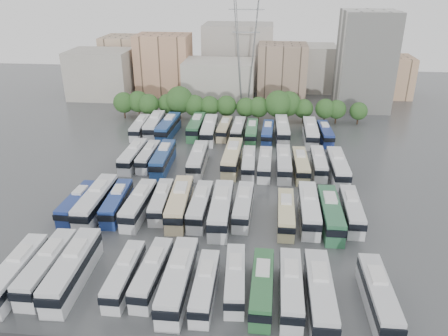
# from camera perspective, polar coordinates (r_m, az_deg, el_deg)

# --- Properties ---
(ground) EXTENTS (220.00, 220.00, 0.00)m
(ground) POSITION_cam_1_polar(r_m,az_deg,el_deg) (74.19, -1.06, -3.97)
(ground) COLOR #424447
(ground) RESTS_ON ground
(tree_line) EXTENTS (64.71, 8.09, 8.77)m
(tree_line) POSITION_cam_1_polar(r_m,az_deg,el_deg) (111.67, 0.65, 8.28)
(tree_line) COLOR black
(tree_line) RESTS_ON ground
(city_buildings) EXTENTS (102.00, 35.00, 20.00)m
(city_buildings) POSITION_cam_1_polar(r_m,az_deg,el_deg) (140.27, -0.67, 13.07)
(city_buildings) COLOR #9E998E
(city_buildings) RESTS_ON ground
(apartment_tower) EXTENTS (14.00, 14.00, 26.00)m
(apartment_tower) POSITION_cam_1_polar(r_m,az_deg,el_deg) (127.55, 17.94, 13.16)
(apartment_tower) COLOR silver
(apartment_tower) RESTS_ON ground
(electricity_pylon) EXTENTS (9.00, 6.91, 33.83)m
(electricity_pylon) POSITION_cam_1_polar(r_m,az_deg,el_deg) (116.20, 2.89, 16.10)
(electricity_pylon) COLOR slate
(electricity_pylon) RESTS_ON ground
(bus_r0_s0) EXTENTS (2.95, 12.55, 3.92)m
(bus_r0_s0) POSITION_cam_1_polar(r_m,az_deg,el_deg) (59.75, -25.50, -12.20)
(bus_r0_s0) COLOR white
(bus_r0_s0) RESTS_ON ground
(bus_r0_s1) EXTENTS (2.75, 12.59, 3.95)m
(bus_r0_s1) POSITION_cam_1_polar(r_m,az_deg,el_deg) (59.30, -22.08, -11.80)
(bus_r0_s1) COLOR silver
(bus_r0_s1) RESTS_ON ground
(bus_r0_s2) EXTENTS (3.23, 13.54, 4.23)m
(bus_r0_s2) POSITION_cam_1_polar(r_m,az_deg,el_deg) (57.56, -19.18, -12.32)
(bus_r0_s2) COLOR silver
(bus_r0_s2) RESTS_ON ground
(bus_r0_s4) EXTENTS (2.47, 10.89, 3.41)m
(bus_r0_s4) POSITION_cam_1_polar(r_m,az_deg,el_deg) (55.65, -12.86, -13.38)
(bus_r0_s4) COLOR silver
(bus_r0_s4) RESTS_ON ground
(bus_r0_s5) EXTENTS (3.02, 11.45, 3.56)m
(bus_r0_s5) POSITION_cam_1_polar(r_m,az_deg,el_deg) (55.16, -9.35, -13.32)
(bus_r0_s5) COLOR silver
(bus_r0_s5) RESTS_ON ground
(bus_r0_s6) EXTENTS (2.92, 13.18, 4.13)m
(bus_r0_s6) POSITION_cam_1_polar(r_m,az_deg,el_deg) (53.28, -6.01, -14.26)
(bus_r0_s6) COLOR silver
(bus_r0_s6) RESTS_ON ground
(bus_r0_s7) EXTENTS (2.39, 10.89, 3.41)m
(bus_r0_s7) POSITION_cam_1_polar(r_m,az_deg,el_deg) (52.69, -2.49, -15.13)
(bus_r0_s7) COLOR silver
(bus_r0_s7) RESTS_ON ground
(bus_r0_s8) EXTENTS (2.91, 10.91, 3.39)m
(bus_r0_s8) POSITION_cam_1_polar(r_m,az_deg,el_deg) (53.73, 1.46, -14.22)
(bus_r0_s8) COLOR silver
(bus_r0_s8) RESTS_ON ground
(bus_r0_s9) EXTENTS (2.77, 11.54, 3.60)m
(bus_r0_s9) POSITION_cam_1_polar(r_m,az_deg,el_deg) (52.60, 4.99, -15.16)
(bus_r0_s9) COLOR #2B6437
(bus_r0_s9) RESTS_ON ground
(bus_r0_s10) EXTENTS (2.72, 11.81, 3.70)m
(bus_r0_s10) POSITION_cam_1_polar(r_m,az_deg,el_deg) (52.78, 8.72, -15.17)
(bus_r0_s10) COLOR silver
(bus_r0_s10) RESTS_ON ground
(bus_r0_s11) EXTENTS (2.82, 12.86, 4.03)m
(bus_r0_s11) POSITION_cam_1_polar(r_m,az_deg,el_deg) (52.30, 12.40, -15.71)
(bus_r0_s11) COLOR silver
(bus_r0_s11) RESTS_ON ground
(bus_r0_s13) EXTENTS (2.78, 12.17, 3.81)m
(bus_r0_s13) POSITION_cam_1_polar(r_m,az_deg,el_deg) (53.92, 19.51, -15.45)
(bus_r0_s13) COLOR silver
(bus_r0_s13) RESTS_ON ground
(bus_r1_s0) EXTENTS (2.83, 11.10, 3.46)m
(bus_r1_s0) POSITION_cam_1_polar(r_m,az_deg,el_deg) (73.07, -18.58, -4.32)
(bus_r1_s0) COLOR navy
(bus_r1_s0) RESTS_ON ground
(bus_r1_s1) EXTENTS (2.97, 13.46, 4.22)m
(bus_r1_s1) POSITION_cam_1_polar(r_m,az_deg,el_deg) (71.90, -16.36, -4.16)
(bus_r1_s1) COLOR silver
(bus_r1_s1) RESTS_ON ground
(bus_r1_s2) EXTENTS (3.06, 11.64, 3.62)m
(bus_r1_s2) POSITION_cam_1_polar(r_m,az_deg,el_deg) (71.28, -13.82, -4.38)
(bus_r1_s2) COLOR navy
(bus_r1_s2) RESTS_ON ground
(bus_r1_s3) EXTENTS (3.01, 12.22, 3.81)m
(bus_r1_s3) POSITION_cam_1_polar(r_m,az_deg,el_deg) (69.90, -11.08, -4.62)
(bus_r1_s3) COLOR silver
(bus_r1_s3) RESTS_ON ground
(bus_r1_s4) EXTENTS (2.94, 11.14, 3.46)m
(bus_r1_s4) POSITION_cam_1_polar(r_m,az_deg,el_deg) (70.52, -8.19, -4.27)
(bus_r1_s4) COLOR silver
(bus_r1_s4) RESTS_ON ground
(bus_r1_s5) EXTENTS (3.52, 13.40, 4.17)m
(bus_r1_s5) POSITION_cam_1_polar(r_m,az_deg,el_deg) (68.95, -5.81, -4.52)
(bus_r1_s5) COLOR beige
(bus_r1_s5) RESTS_ON ground
(bus_r1_s6) EXTENTS (2.76, 11.99, 3.75)m
(bus_r1_s6) POSITION_cam_1_polar(r_m,az_deg,el_deg) (68.36, -3.10, -4.88)
(bus_r1_s6) COLOR silver
(bus_r1_s6) RESTS_ON ground
(bus_r1_s7) EXTENTS (3.12, 13.52, 4.23)m
(bus_r1_s7) POSITION_cam_1_polar(r_m,az_deg,el_deg) (66.88, -0.37, -5.32)
(bus_r1_s7) COLOR silver
(bus_r1_s7) RESTS_ON ground
(bus_r1_s8) EXTENTS (2.88, 11.69, 3.65)m
(bus_r1_s8) POSITION_cam_1_polar(r_m,az_deg,el_deg) (68.38, 2.55, -4.91)
(bus_r1_s8) COLOR silver
(bus_r1_s8) RESTS_ON ground
(bus_r1_s10) EXTENTS (2.65, 11.47, 3.59)m
(bus_r1_s10) POSITION_cam_1_polar(r_m,az_deg,el_deg) (66.99, 8.07, -5.85)
(bus_r1_s10) COLOR beige
(bus_r1_s10) RESTS_ON ground
(bus_r1_s11) EXTENTS (2.91, 12.86, 4.03)m
(bus_r1_s11) POSITION_cam_1_polar(r_m,az_deg,el_deg) (68.34, 11.03, -5.22)
(bus_r1_s11) COLOR silver
(bus_r1_s11) RESTS_ON ground
(bus_r1_s12) EXTENTS (2.90, 12.97, 4.06)m
(bus_r1_s12) POSITION_cam_1_polar(r_m,az_deg,el_deg) (67.75, 13.72, -5.75)
(bus_r1_s12) COLOR #2C6742
(bus_r1_s12) RESTS_ON ground
(bus_r1_s13) EXTENTS (2.81, 11.81, 3.69)m
(bus_r1_s13) POSITION_cam_1_polar(r_m,az_deg,el_deg) (69.80, 16.31, -5.30)
(bus_r1_s13) COLOR silver
(bus_r1_s13) RESTS_ON ground
(bus_r2_s1) EXTENTS (2.86, 12.16, 3.80)m
(bus_r2_s1) POSITION_cam_1_polar(r_m,az_deg,el_deg) (88.19, -11.78, 1.59)
(bus_r2_s1) COLOR silver
(bus_r2_s1) RESTS_ON ground
(bus_r2_s2) EXTENTS (2.52, 11.17, 3.50)m
(bus_r2_s2) POSITION_cam_1_polar(r_m,az_deg,el_deg) (87.81, -9.85, 1.55)
(bus_r2_s2) COLOR silver
(bus_r2_s2) RESTS_ON ground
(bus_r2_s3) EXTENTS (3.00, 12.86, 4.02)m
(bus_r2_s3) POSITION_cam_1_polar(r_m,az_deg,el_deg) (85.67, -7.94, 1.27)
(bus_r2_s3) COLOR navy
(bus_r2_s3) RESTS_ON ground
(bus_r2_s5) EXTENTS (3.01, 12.78, 3.99)m
(bus_r2_s5) POSITION_cam_1_polar(r_m,az_deg,el_deg) (84.51, -3.43, 1.13)
(bus_r2_s5) COLOR silver
(bus_r2_s5) RESTS_ON ground
(bus_r2_s7) EXTENTS (3.37, 13.61, 4.24)m
(bus_r2_s7) POSITION_cam_1_polar(r_m,az_deg,el_deg) (84.97, 1.09, 1.40)
(bus_r2_s7) COLOR beige
(bus_r2_s7) RESTS_ON ground
(bus_r2_s8) EXTENTS (2.63, 11.15, 3.49)m
(bus_r2_s8) POSITION_cam_1_polar(r_m,az_deg,el_deg) (83.73, 3.24, 0.72)
(bus_r2_s8) COLOR silver
(bus_r2_s8) RESTS_ON ground
(bus_r2_s9) EXTENTS (2.75, 11.41, 3.56)m
(bus_r2_s9) POSITION_cam_1_polar(r_m,az_deg,el_deg) (83.34, 5.36, 0.56)
(bus_r2_s9) COLOR silver
(bus_r2_s9) RESTS_ON ground
(bus_r2_s10) EXTENTS (2.74, 12.28, 3.85)m
(bus_r2_s10) POSITION_cam_1_polar(r_m,az_deg,el_deg) (83.65, 7.79, 0.64)
(bus_r2_s10) COLOR silver
(bus_r2_s10) RESTS_ON ground
(bus_r2_s11) EXTENTS (2.90, 11.84, 3.69)m
(bus_r2_s11) POSITION_cam_1_polar(r_m,az_deg,el_deg) (83.66, 9.98, 0.43)
(bus_r2_s11) COLOR #CDC18D
(bus_r2_s11) RESTS_ON ground
(bus_r2_s12) EXTENTS (2.54, 11.46, 3.59)m
(bus_r2_s12) POSITION_cam_1_polar(r_m,az_deg,el_deg) (85.25, 12.25, 0.66)
(bus_r2_s12) COLOR silver
(bus_r2_s12) RESTS_ON ground
(bus_r2_s13) EXTENTS (2.97, 13.05, 4.09)m
(bus_r2_s13) POSITION_cam_1_polar(r_m,az_deg,el_deg) (83.70, 14.64, 0.14)
(bus_r2_s13) COLOR silver
(bus_r2_s13) RESTS_ON ground
(bus_r3_s0) EXTENTS (3.06, 11.82, 3.68)m
(bus_r3_s0) POSITION_cam_1_polar(r_m,az_deg,el_deg) (104.58, -10.91, 5.26)
(bus_r3_s0) COLOR silver
(bus_r3_s0) RESTS_ON ground
(bus_r3_s1) EXTENTS (3.51, 13.52, 4.21)m
(bus_r3_s1) POSITION_cam_1_polar(r_m,az_deg,el_deg) (104.72, -9.06, 5.57)
(bus_r3_s1) COLOR silver
(bus_r3_s1) RESTS_ON ground
(bus_r3_s2) EXTENTS (3.51, 13.54, 4.21)m
(bus_r3_s2) POSITION_cam_1_polar(r_m,az_deg,el_deg) (102.84, -7.28, 5.33)
(bus_r3_s2) COLOR navy
(bus_r3_s2) RESTS_ON ground
(bus_r3_s4) EXTENTS (2.85, 12.92, 4.05)m
(bus_r3_s4) POSITION_cam_1_polar(r_m,az_deg,el_deg) (102.94, -3.64, 5.45)
(bus_r3_s4) COLOR #2B643B
(bus_r3_s4) RESTS_ON ground
(bus_r3_s5) EXTENTS (3.44, 13.55, 4.22)m
(bus_r3_s5) POSITION_cam_1_polar(r_m,az_deg,el_deg) (100.42, -1.94, 5.05)
(bus_r3_s5) COLOR silver
(bus_r3_s5) RESTS_ON ground
(bus_r3_s6) EXTENTS (2.89, 11.13, 3.46)m
(bus_r3_s6) POSITION_cam_1_polar(r_m,az_deg,el_deg) (102.15, 0.05, 5.18)
(bus_r3_s6) COLOR tan
(bus_r3_s6) RESTS_ON ground
(bus_r3_s7) EXTENTS (2.91, 11.65, 3.63)m
(bus_r3_s7) POSITION_cam_1_polar(r_m,az_deg,el_deg) (101.25, 1.88, 5.04)
(bus_r3_s7) COLOR silver
(bus_r3_s7) RESTS_ON ground
(bus_r3_s8) EXTENTS (2.59, 11.50, 3.60)m
(bus_r3_s8) POSITION_cam_1_polar(r_m,az_deg,el_deg) (99.92, 3.65, 4.73)
(bus_r3_s8) COLOR #307143
(bus_r3_s8) RESTS_ON ground
(bus_r3_s9) EXTENTS (2.89, 11.18, 3.48)m
(bus_r3_s9) POSITION_cam_1_polar(r_m,az_deg,el_deg) (99.96, 5.71, 4.63)
(bus_r3_s9) COLOR navy
(bus_r3_s9) RESTS_ON ground
(bus_r3_s10) EXTENTS (3.28, 13.34, 4.16)m
(bus_r3_s10) POSITION_cam_1_polar(r_m,az_deg,el_deg) (101.25, 7.60, 4.99)
(bus_r3_s10) COLOR silver
(bus_r3_s10) RESTS_ON ground
(bus_r3_s12) EXTENTS (2.98, 13.27, 4.16)m
(bus_r3_s12) POSITION_cam_1_polar(r_m,az_deg,el_deg) (100.73, 11.23, 4.63)
(bus_r3_s12) COLOR silver
(bus_r3_s12) RESTS_ON ground
(bus_r3_s13) EXTENTS (2.96, 11.34, 3.53)m
(bus_r3_s13) POSITION_cam_1_polar(r_m,az_deg,el_deg) (101.59, 13.07, 4.45)
(bus_r3_s13) COLOR navy
(bus_r3_s13) RESTS_ON ground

